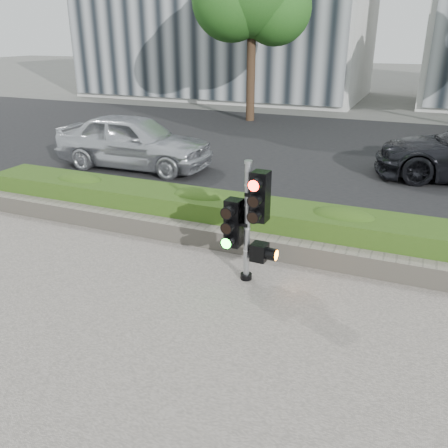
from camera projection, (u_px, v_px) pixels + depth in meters
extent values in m
plane|color=#51514C|center=(199.00, 308.00, 6.61)|extent=(120.00, 120.00, 0.00)
cube|color=#9E9389|center=(85.00, 438.00, 4.47)|extent=(16.00, 11.00, 0.03)
cube|color=black|center=(334.00, 152.00, 15.15)|extent=(60.00, 13.00, 0.02)
cube|color=gray|center=(269.00, 225.00, 9.28)|extent=(60.00, 0.25, 0.12)
cube|color=gray|center=(247.00, 243.00, 8.16)|extent=(12.00, 0.32, 0.34)
cube|color=#548027|center=(259.00, 221.00, 8.65)|extent=(12.00, 1.00, 0.68)
cylinder|color=black|center=(251.00, 72.00, 19.86)|extent=(0.36, 0.36, 4.03)
sphere|color=#154513|center=(276.00, 8.00, 18.94)|extent=(2.88, 2.88, 2.88)
sphere|color=#154513|center=(232.00, 0.00, 18.72)|extent=(3.17, 3.17, 3.17)
cylinder|color=black|center=(246.00, 276.00, 7.31)|extent=(0.18, 0.18, 0.09)
cylinder|color=gray|center=(247.00, 224.00, 6.98)|extent=(0.09, 0.09, 1.83)
cylinder|color=gray|center=(248.00, 162.00, 6.63)|extent=(0.12, 0.12, 0.04)
cube|color=#FF1107|center=(260.00, 196.00, 6.70)|extent=(0.24, 0.24, 0.73)
cube|color=#14E51E|center=(234.00, 223.00, 7.05)|extent=(0.24, 0.24, 0.73)
cube|color=black|center=(255.00, 204.00, 7.05)|extent=(0.24, 0.24, 0.50)
cube|color=orange|center=(259.00, 252.00, 7.09)|extent=(0.24, 0.24, 0.27)
imported|color=silver|center=(134.00, 141.00, 13.14)|extent=(4.46, 1.92, 1.50)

